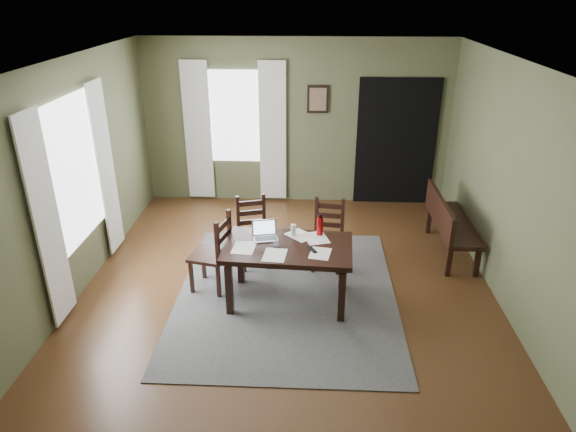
# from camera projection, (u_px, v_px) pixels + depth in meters

# --- Properties ---
(ground) EXTENTS (5.00, 6.00, 0.01)m
(ground) POSITION_uv_depth(u_px,v_px,m) (287.00, 294.00, 6.22)
(ground) COLOR #492C16
(room_shell) EXTENTS (5.02, 6.02, 2.71)m
(room_shell) POSITION_uv_depth(u_px,v_px,m) (287.00, 151.00, 5.48)
(room_shell) COLOR #535839
(room_shell) RESTS_ON ground
(rug) EXTENTS (2.60, 3.20, 0.01)m
(rug) POSITION_uv_depth(u_px,v_px,m) (287.00, 293.00, 6.22)
(rug) COLOR #474747
(rug) RESTS_ON ground
(dining_table) EXTENTS (1.49, 0.95, 0.72)m
(dining_table) POSITION_uv_depth(u_px,v_px,m) (288.00, 253.00, 5.82)
(dining_table) COLOR black
(dining_table) RESTS_ON rug
(chair_end) EXTENTS (0.52, 0.52, 0.98)m
(chair_end) POSITION_uv_depth(u_px,v_px,m) (214.00, 254.00, 6.13)
(chair_end) COLOR black
(chair_end) RESTS_ON rug
(chair_back_left) EXTENTS (0.50, 0.50, 0.92)m
(chair_back_left) POSITION_uv_depth(u_px,v_px,m) (253.00, 233.00, 6.72)
(chair_back_left) COLOR black
(chair_back_left) RESTS_ON rug
(chair_back_right) EXTENTS (0.45, 0.45, 0.91)m
(chair_back_right) POSITION_uv_depth(u_px,v_px,m) (328.00, 235.00, 6.65)
(chair_back_right) COLOR black
(chair_back_right) RESTS_ON rug
(bench) EXTENTS (0.47, 1.46, 0.83)m
(bench) POSITION_uv_depth(u_px,v_px,m) (448.00, 220.00, 6.98)
(bench) COLOR black
(bench) RESTS_ON ground
(laptop) EXTENTS (0.33, 0.28, 0.20)m
(laptop) POSITION_uv_depth(u_px,v_px,m) (265.00, 233.00, 5.95)
(laptop) COLOR #B7B7BC
(laptop) RESTS_ON dining_table
(computer_mouse) EXTENTS (0.07, 0.11, 0.03)m
(computer_mouse) POSITION_uv_depth(u_px,v_px,m) (276.00, 245.00, 5.77)
(computer_mouse) COLOR #3F3F42
(computer_mouse) RESTS_ON dining_table
(tv_remote) EXTENTS (0.12, 0.16, 0.02)m
(tv_remote) POSITION_uv_depth(u_px,v_px,m) (312.00, 250.00, 5.68)
(tv_remote) COLOR black
(tv_remote) RESTS_ON dining_table
(drinking_glass) EXTENTS (0.08, 0.08, 0.14)m
(drinking_glass) POSITION_uv_depth(u_px,v_px,m) (293.00, 230.00, 6.00)
(drinking_glass) COLOR silver
(drinking_glass) RESTS_ON dining_table
(water_bottle) EXTENTS (0.08, 0.08, 0.26)m
(water_bottle) POSITION_uv_depth(u_px,v_px,m) (320.00, 225.00, 5.99)
(water_bottle) COLOR #A40C0F
(water_bottle) RESTS_ON dining_table
(paper_a) EXTENTS (0.27, 0.34, 0.00)m
(paper_a) POSITION_uv_depth(u_px,v_px,m) (244.00, 248.00, 5.74)
(paper_a) COLOR white
(paper_a) RESTS_ON dining_table
(paper_b) EXTENTS (0.27, 0.32, 0.00)m
(paper_b) POSITION_uv_depth(u_px,v_px,m) (320.00, 253.00, 5.62)
(paper_b) COLOR white
(paper_b) RESTS_ON dining_table
(paper_c) EXTENTS (0.39, 0.39, 0.00)m
(paper_c) POSITION_uv_depth(u_px,v_px,m) (300.00, 235.00, 6.02)
(paper_c) COLOR white
(paper_c) RESTS_ON dining_table
(paper_d) EXTENTS (0.33, 0.39, 0.00)m
(paper_d) POSITION_uv_depth(u_px,v_px,m) (316.00, 238.00, 5.96)
(paper_d) COLOR white
(paper_d) RESTS_ON dining_table
(paper_e) EXTENTS (0.27, 0.34, 0.00)m
(paper_e) POSITION_uv_depth(u_px,v_px,m) (275.00, 255.00, 5.58)
(paper_e) COLOR white
(paper_e) RESTS_ON dining_table
(window_left) EXTENTS (0.01, 1.30, 1.70)m
(window_left) POSITION_uv_depth(u_px,v_px,m) (74.00, 172.00, 5.91)
(window_left) COLOR white
(window_left) RESTS_ON ground
(window_back) EXTENTS (1.00, 0.01, 1.50)m
(window_back) POSITION_uv_depth(u_px,v_px,m) (235.00, 117.00, 8.37)
(window_back) COLOR white
(window_back) RESTS_ON ground
(curtain_left_near) EXTENTS (0.03, 0.48, 2.30)m
(curtain_left_near) POSITION_uv_depth(u_px,v_px,m) (47.00, 222.00, 5.27)
(curtain_left_near) COLOR silver
(curtain_left_near) RESTS_ON ground
(curtain_left_far) EXTENTS (0.03, 0.48, 2.30)m
(curtain_left_far) POSITION_uv_depth(u_px,v_px,m) (106.00, 169.00, 6.76)
(curtain_left_far) COLOR silver
(curtain_left_far) RESTS_ON ground
(curtain_back_left) EXTENTS (0.44, 0.03, 2.30)m
(curtain_back_left) POSITION_uv_depth(u_px,v_px,m) (198.00, 132.00, 8.47)
(curtain_back_left) COLOR silver
(curtain_back_left) RESTS_ON ground
(curtain_back_right) EXTENTS (0.44, 0.03, 2.30)m
(curtain_back_right) POSITION_uv_depth(u_px,v_px,m) (273.00, 133.00, 8.42)
(curtain_back_right) COLOR silver
(curtain_back_right) RESTS_ON ground
(framed_picture) EXTENTS (0.34, 0.03, 0.44)m
(framed_picture) POSITION_uv_depth(u_px,v_px,m) (318.00, 99.00, 8.18)
(framed_picture) COLOR black
(framed_picture) RESTS_ON ground
(doorway_back) EXTENTS (1.30, 0.03, 2.10)m
(doorway_back) POSITION_uv_depth(u_px,v_px,m) (396.00, 143.00, 8.42)
(doorway_back) COLOR black
(doorway_back) RESTS_ON ground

